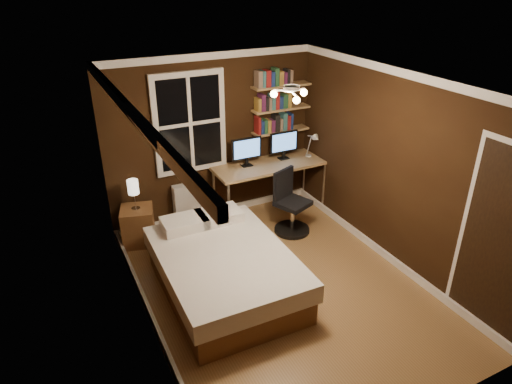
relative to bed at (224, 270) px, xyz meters
name	(u,v)px	position (x,y,z in m)	size (l,w,h in m)	color
floor	(281,287)	(0.64, -0.25, -0.29)	(4.20, 4.20, 0.00)	olive
wall_back	(213,139)	(0.64, 1.85, 0.96)	(3.20, 0.04, 2.50)	black
wall_left	(140,229)	(-0.96, -0.25, 0.96)	(0.04, 4.20, 2.50)	black
wall_right	(394,170)	(2.24, -0.25, 0.96)	(0.04, 4.20, 2.50)	black
ceiling	(287,83)	(0.64, -0.25, 2.21)	(3.20, 4.20, 0.02)	white
window	(190,123)	(0.29, 1.81, 1.26)	(1.06, 0.06, 1.46)	white
door	(498,246)	(2.23, -1.80, 0.73)	(0.03, 0.82, 2.05)	black
ceiling_fixture	(291,95)	(0.64, -0.35, 2.11)	(0.44, 0.44, 0.18)	beige
bookshelf_lower	(280,131)	(1.72, 1.73, 0.96)	(0.92, 0.22, 0.03)	#A07D4D
books_row_lower	(281,123)	(1.72, 1.73, 1.09)	(0.60, 0.16, 0.23)	maroon
bookshelf_middle	(281,109)	(1.72, 1.73, 1.31)	(0.92, 0.22, 0.03)	#A07D4D
books_row_middle	(281,100)	(1.72, 1.73, 1.44)	(0.54, 0.16, 0.23)	navy
bookshelf_upper	(282,86)	(1.72, 1.73, 1.66)	(0.92, 0.22, 0.03)	#A07D4D
books_row_upper	(282,77)	(1.72, 1.73, 1.79)	(0.54, 0.16, 0.23)	#265A34
bed	(224,270)	(0.00, 0.00, 0.00)	(1.47, 2.02, 0.68)	brown
nightstand	(138,226)	(-0.66, 1.53, -0.02)	(0.43, 0.43, 0.54)	brown
bedside_lamp	(134,195)	(-0.66, 1.53, 0.47)	(0.15, 0.15, 0.43)	white
radiator	(188,204)	(0.15, 1.73, 0.04)	(0.44, 0.15, 0.65)	silver
desk	(270,167)	(1.42, 1.50, 0.49)	(1.76, 0.66, 0.84)	#A07D4D
monitor_left	(247,152)	(1.06, 1.58, 0.77)	(0.47, 0.12, 0.44)	black
monitor_right	(284,145)	(1.70, 1.58, 0.77)	(0.47, 0.12, 0.44)	black
desk_lamp	(312,145)	(2.11, 1.41, 0.77)	(0.14, 0.32, 0.44)	silver
office_chair	(290,209)	(1.42, 0.86, 0.06)	(0.55, 0.55, 0.95)	black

